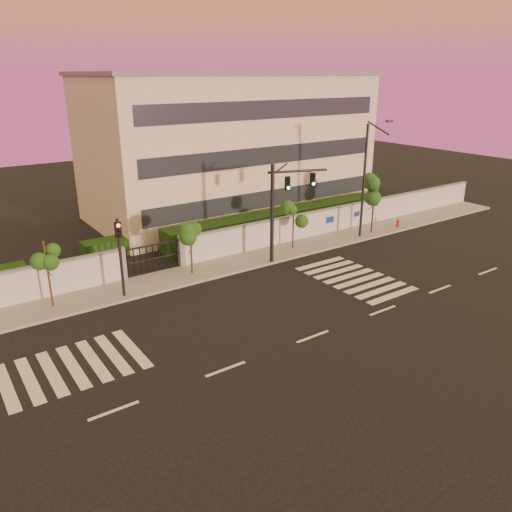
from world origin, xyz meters
name	(u,v)px	position (x,y,z in m)	size (l,w,h in m)	color
ground	(313,337)	(0.00, 0.00, 0.00)	(120.00, 120.00, 0.00)	black
sidewalk	(207,270)	(0.00, 10.50, 0.07)	(60.00, 3.00, 0.15)	gray
perimeter_wall	(196,249)	(0.10, 12.00, 1.07)	(60.00, 0.36, 2.20)	#B8BABF
hedge_row	(191,239)	(1.17, 14.74, 0.82)	(41.00, 4.25, 1.80)	black
institutional_building	(229,145)	(9.00, 21.99, 6.16)	(24.40, 12.40, 12.25)	beige
road_markings	(243,316)	(-1.58, 3.76, 0.01)	(57.00, 7.62, 0.02)	silver
street_tree_c	(46,259)	(-9.60, 10.50, 2.88)	(1.30, 1.04, 3.92)	#382314
street_tree_d	(191,234)	(-1.10, 10.39, 2.74)	(1.42, 1.13, 3.72)	#382314
street_tree_e	(294,212)	(7.26, 10.61, 2.83)	(1.34, 1.07, 3.84)	#382314
street_tree_f	(375,190)	(14.79, 9.95, 3.56)	(1.61, 1.28, 4.84)	#382314
traffic_signal_main	(283,201)	(5.15, 9.20, 4.24)	(4.16, 1.50, 6.71)	black
traffic_signal_secondary	(120,249)	(-5.91, 9.58, 2.99)	(0.37, 0.35, 4.71)	black
streetlight_east	(366,176)	(13.31, 9.58, 4.91)	(0.54, 2.19, 9.09)	black
fire_hydrant	(398,224)	(17.71, 9.75, 0.40)	(0.31, 0.30, 0.79)	#B31B0B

